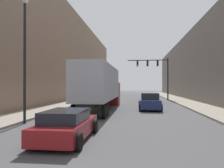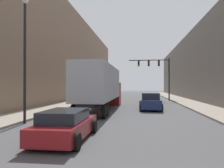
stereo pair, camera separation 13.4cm
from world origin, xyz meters
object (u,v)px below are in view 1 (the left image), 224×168
object	(u,v)px
suv_car	(149,101)
traffic_signal_gantry	(157,70)
street_lamp	(25,43)
sedan_car	(67,125)
semi_truck	(101,86)

from	to	relation	value
suv_car	traffic_signal_gantry	size ratio (longest dim) A/B	0.75
street_lamp	sedan_car	bearing A→B (deg)	-43.05
semi_truck	suv_car	size ratio (longest dim) A/B	2.76
sedan_car	street_lamp	size ratio (longest dim) A/B	0.55
semi_truck	suv_car	world-z (taller)	semi_truck
sedan_car	street_lamp	bearing A→B (deg)	136.95
sedan_car	street_lamp	xyz separation A→B (m)	(-3.82, 3.57, 4.26)
sedan_car	suv_car	xyz separation A→B (m)	(4.15, 12.52, 0.15)
semi_truck	traffic_signal_gantry	xyz separation A→B (m)	(6.50, 14.53, 2.46)
suv_car	traffic_signal_gantry	bearing A→B (deg)	81.81
sedan_car	suv_car	distance (m)	13.19
street_lamp	semi_truck	bearing A→B (deg)	66.65
semi_truck	sedan_car	distance (m)	11.62
sedan_car	traffic_signal_gantry	distance (m)	27.04
semi_truck	suv_car	bearing A→B (deg)	12.65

